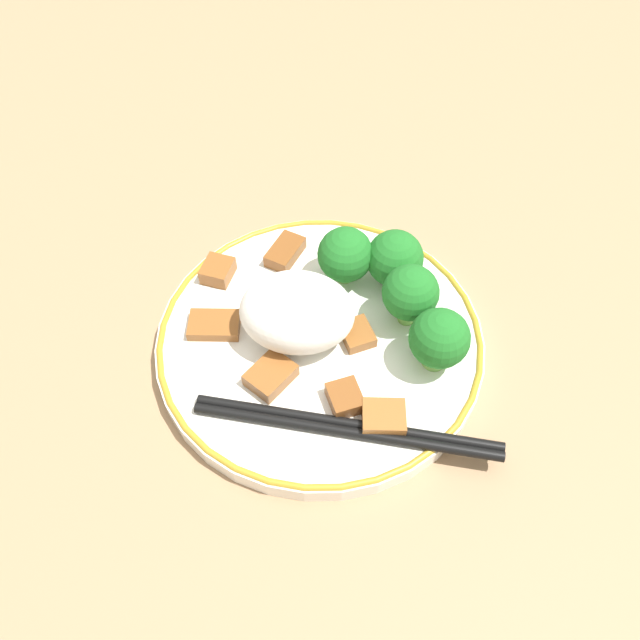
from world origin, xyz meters
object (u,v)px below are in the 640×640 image
object	(u,v)px
broccoli_back_center	(410,293)
chopsticks	(347,427)
broccoli_back_right	(395,259)
broccoli_mid_left	(345,255)
broccoli_back_left	(439,339)
plate	(320,339)

from	to	relation	value
broccoli_back_center	chopsticks	world-z (taller)	broccoli_back_center
broccoli_back_right	broccoli_mid_left	xyz separation A→B (m)	(-0.04, -0.00, 0.00)
broccoli_back_left	broccoli_back_right	distance (m)	0.08
broccoli_back_center	broccoli_back_right	bearing A→B (deg)	106.85
broccoli_back_left	broccoli_back_center	world-z (taller)	broccoli_back_center
broccoli_back_left	broccoli_mid_left	xyz separation A→B (m)	(-0.07, 0.08, -0.00)
broccoli_back_left	broccoli_back_center	bearing A→B (deg)	118.39
plate	broccoli_back_right	distance (m)	0.09
broccoli_mid_left	broccoli_back_center	bearing A→B (deg)	-36.97
broccoli_mid_left	plate	bearing A→B (deg)	-104.39
broccoli_mid_left	chopsticks	xyz separation A→B (m)	(0.01, -0.14, -0.02)
plate	broccoli_mid_left	world-z (taller)	broccoli_mid_left
plate	broccoli_back_center	distance (m)	0.08
broccoli_back_right	broccoli_mid_left	world-z (taller)	same
plate	broccoli_mid_left	size ratio (longest dim) A/B	4.96
plate	chopsticks	distance (m)	0.08
plate	broccoli_back_left	world-z (taller)	broccoli_back_left
broccoli_back_center	broccoli_mid_left	size ratio (longest dim) A/B	1.07
broccoli_back_left	plate	bearing A→B (deg)	168.87
broccoli_back_left	broccoli_back_right	world-z (taller)	broccoli_back_left
plate	broccoli_back_center	size ratio (longest dim) A/B	4.64
broccoli_back_left	broccoli_mid_left	distance (m)	0.11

